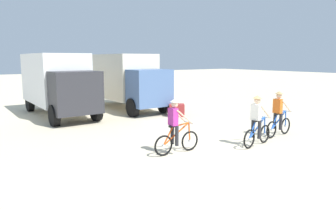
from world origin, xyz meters
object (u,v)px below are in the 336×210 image
Objects in this scene: cyclist_cowboy_hat at (257,123)px; supply_crate at (177,110)px; box_truck_avon_van at (58,81)px; box_truck_cream_rv at (125,78)px; cyclist_orange_shirt at (176,128)px; cyclist_near_camera at (279,116)px.

supply_crate is at bearing 80.20° from cyclist_cowboy_hat.
cyclist_cowboy_hat is at bearing -99.80° from supply_crate.
box_truck_cream_rv is at bearing -0.35° from box_truck_avon_van.
cyclist_orange_shirt is at bearing 162.01° from cyclist_cowboy_hat.
cyclist_orange_shirt is at bearing -107.38° from box_truck_cream_rv.
cyclist_cowboy_hat is 1.00× the size of cyclist_near_camera.
box_truck_avon_van is at bearing 121.01° from cyclist_near_camera.
cyclist_orange_shirt is 6.64m from supply_crate.
cyclist_near_camera is (1.81, 0.41, 0.00)m from cyclist_cowboy_hat.
box_truck_avon_van is 3.73× the size of cyclist_orange_shirt.
cyclist_cowboy_hat is (4.07, -10.19, -1.03)m from box_truck_avon_van.
box_truck_cream_rv is at bearing 72.62° from cyclist_orange_shirt.
cyclist_cowboy_hat is 1.86m from cyclist_near_camera.
box_truck_avon_van is 1.00× the size of box_truck_cream_rv.
cyclist_orange_shirt is at bearing -82.70° from box_truck_avon_van.
box_truck_avon_van is 6.67m from supply_crate.
box_truck_cream_rv reaches higher than cyclist_cowboy_hat.
cyclist_cowboy_hat is at bearing -167.21° from cyclist_near_camera.
box_truck_avon_van is at bearing 97.30° from cyclist_orange_shirt.
box_truck_cream_rv is 4.35m from supply_crate.
cyclist_cowboy_hat reaches higher than supply_crate.
cyclist_near_camera is at bearing 12.79° from cyclist_cowboy_hat.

